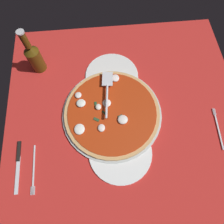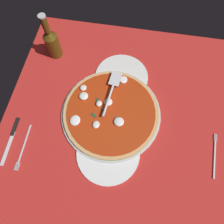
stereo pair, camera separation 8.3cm
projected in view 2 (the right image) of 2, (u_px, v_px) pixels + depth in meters
ground_plane at (125, 119)px, 84.65cm from camera, size 102.49×102.49×0.80cm
checker_pattern at (125, 119)px, 84.23cm from camera, size 102.49×102.49×0.10cm
pizza_pan at (112, 113)px, 84.49cm from camera, size 42.48×42.48×1.26cm
dinner_plate_left at (109, 153)px, 78.14cm from camera, size 25.23×25.23×1.00cm
dinner_plate_right at (122, 77)px, 91.71cm from camera, size 24.53×24.53×1.00cm
pizza at (111, 112)px, 83.19cm from camera, size 40.51×40.51×2.93cm
pizza_server at (112, 92)px, 84.13cm from camera, size 22.59×5.45×1.00cm
place_setting_near at (223, 162)px, 76.98cm from camera, size 20.78×13.98×1.40cm
place_setting_far at (19, 142)px, 80.02cm from camera, size 20.75×13.74×1.40cm
beer_bottle at (53, 42)px, 89.42cm from camera, size 6.41×6.41×22.97cm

